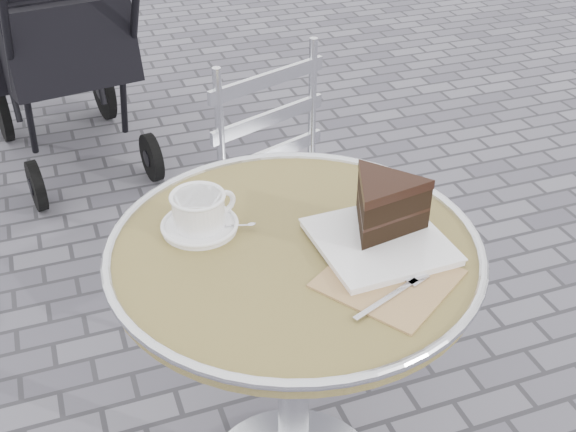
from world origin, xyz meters
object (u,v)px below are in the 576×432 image
object	(u,v)px
cappuccino_set	(200,214)
baby_stroller	(53,39)
bistro_chair	(285,171)
cafe_table	(294,312)
cake_plate_set	(383,213)

from	to	relation	value
cappuccino_set	baby_stroller	size ratio (longest dim) A/B	0.15
bistro_chair	cappuccino_set	bearing A→B (deg)	-146.00
cafe_table	bistro_chair	xyz separation A→B (m)	(0.20, 0.60, -0.04)
cafe_table	baby_stroller	xyz separation A→B (m)	(-0.32, 1.94, -0.05)
cafe_table	cake_plate_set	xyz separation A→B (m)	(0.16, -0.03, 0.22)
cafe_table	bistro_chair	world-z (taller)	bistro_chair
cafe_table	bistro_chair	size ratio (longest dim) A/B	0.87
cake_plate_set	cafe_table	bearing A→B (deg)	166.52
cake_plate_set	baby_stroller	world-z (taller)	baby_stroller
cappuccino_set	cake_plate_set	size ratio (longest dim) A/B	0.44
cafe_table	cappuccino_set	size ratio (longest dim) A/B	4.36
cappuccino_set	baby_stroller	distance (m)	1.85
cake_plate_set	bistro_chair	distance (m)	0.69
baby_stroller	cappuccino_set	bearing A→B (deg)	-93.40
bistro_chair	baby_stroller	bearing A→B (deg)	90.97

